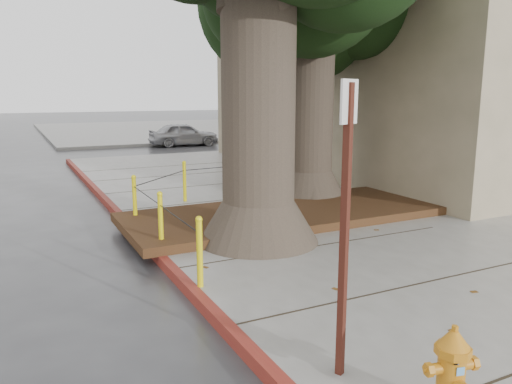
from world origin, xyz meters
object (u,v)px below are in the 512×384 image
car_silver (184,134)px  signpost (345,215)px  fire_hydrant (452,372)px  car_red (325,132)px

car_silver → signpost: bearing=168.1°
fire_hydrant → car_silver: car_silver is taller
signpost → car_silver: 21.56m
fire_hydrant → signpost: bearing=128.5°
fire_hydrant → car_silver: 22.26m
fire_hydrant → car_red: bearing=70.3°
car_silver → car_red: bearing=-102.0°
car_red → fire_hydrant: bearing=143.1°
car_silver → car_red: 7.50m
signpost → car_silver: size_ratio=0.75×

